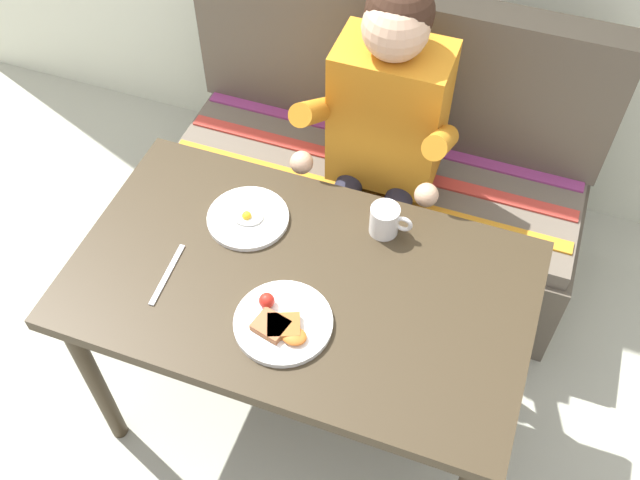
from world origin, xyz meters
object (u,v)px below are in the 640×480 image
(plate_eggs, at_px, (248,218))
(knife, at_px, (167,274))
(person, at_px, (382,133))
(coffee_mug, at_px, (385,220))
(couch, at_px, (377,183))
(table, at_px, (301,298))
(plate_breakfast, at_px, (282,323))

(plate_eggs, relative_size, knife, 1.13)
(plate_eggs, bearing_deg, person, 60.79)
(coffee_mug, relative_size, knife, 0.59)
(plate_eggs, distance_m, coffee_mug, 0.38)
(couch, height_order, person, person)
(plate_eggs, distance_m, knife, 0.27)
(couch, bearing_deg, plate_eggs, -108.53)
(table, xyz_separation_m, plate_eggs, (-0.21, 0.14, 0.09))
(person, bearing_deg, knife, -118.30)
(knife, bearing_deg, plate_breakfast, -10.51)
(table, bearing_deg, person, 85.98)
(plate_eggs, bearing_deg, table, -34.36)
(coffee_mug, xyz_separation_m, knife, (-0.49, -0.33, -0.04))
(table, distance_m, plate_breakfast, 0.17)
(plate_breakfast, relative_size, knife, 1.23)
(person, xyz_separation_m, plate_breakfast, (-0.03, -0.73, 0.00))
(person, bearing_deg, coffee_mug, -72.13)
(plate_eggs, height_order, knife, plate_eggs)
(couch, bearing_deg, table, -90.00)
(plate_eggs, bearing_deg, coffee_mug, 13.89)
(knife, bearing_deg, coffee_mug, 31.09)
(couch, bearing_deg, coffee_mug, -73.59)
(table, relative_size, person, 0.99)
(couch, height_order, knife, couch)
(knife, bearing_deg, couch, 65.70)
(couch, relative_size, coffee_mug, 12.20)
(table, bearing_deg, knife, -162.84)
(person, bearing_deg, couch, 103.34)
(person, distance_m, plate_breakfast, 0.73)
(couch, distance_m, plate_breakfast, 1.00)
(plate_breakfast, bearing_deg, person, 87.34)
(person, distance_m, coffee_mug, 0.38)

